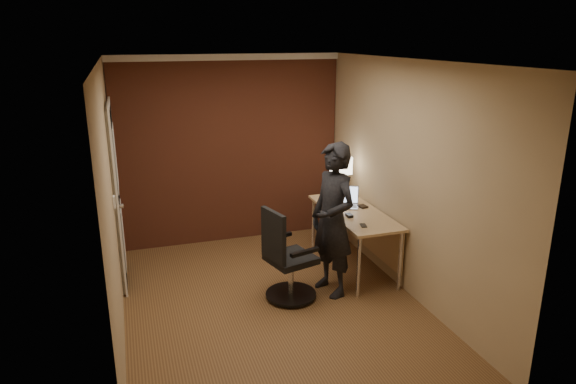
% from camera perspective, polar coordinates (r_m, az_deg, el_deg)
% --- Properties ---
extents(room, '(4.00, 4.00, 4.00)m').
position_cam_1_polar(room, '(6.42, -8.06, 4.67)').
color(room, brown).
rests_on(room, ground).
extents(desk, '(0.60, 1.50, 0.73)m').
position_cam_1_polar(desk, '(6.20, 7.91, -3.15)').
color(desk, '#D9B07D').
rests_on(desk, ground).
extents(desk_lamp, '(0.22, 0.22, 0.54)m').
position_cam_1_polar(desk_lamp, '(6.53, 5.91, 2.96)').
color(desk_lamp, silver).
rests_on(desk_lamp, desk).
extents(laptop, '(0.41, 0.38, 0.23)m').
position_cam_1_polar(laptop, '(6.30, 6.33, -0.94)').
color(laptop, silver).
rests_on(laptop, desk).
extents(mouse, '(0.06, 0.10, 0.03)m').
position_cam_1_polar(mouse, '(5.92, 6.82, -2.62)').
color(mouse, black).
rests_on(mouse, desk).
extents(phone, '(0.09, 0.13, 0.01)m').
position_cam_1_polar(phone, '(5.67, 8.38, -3.69)').
color(phone, black).
rests_on(phone, desk).
extents(wallet, '(0.11, 0.12, 0.02)m').
position_cam_1_polar(wallet, '(6.27, 8.30, -1.60)').
color(wallet, black).
rests_on(wallet, desk).
extents(office_chair, '(0.56, 0.63, 1.01)m').
position_cam_1_polar(office_chair, '(5.45, -0.24, -7.69)').
color(office_chair, black).
rests_on(office_chair, ground).
extents(person, '(0.55, 0.70, 1.68)m').
position_cam_1_polar(person, '(5.49, 5.01, -3.14)').
color(person, black).
rests_on(person, ground).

